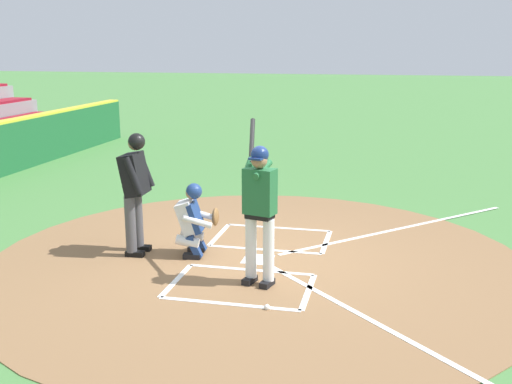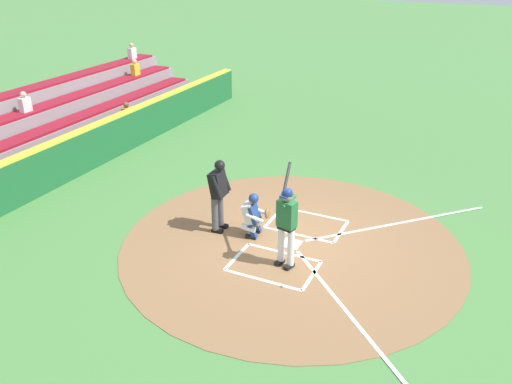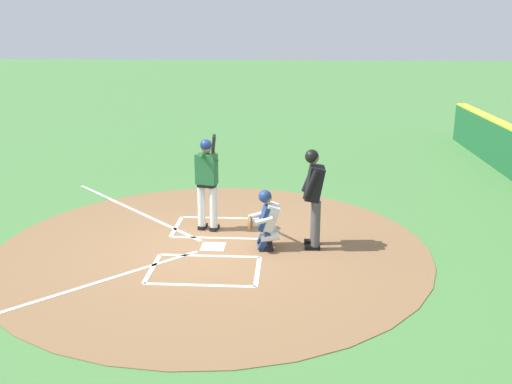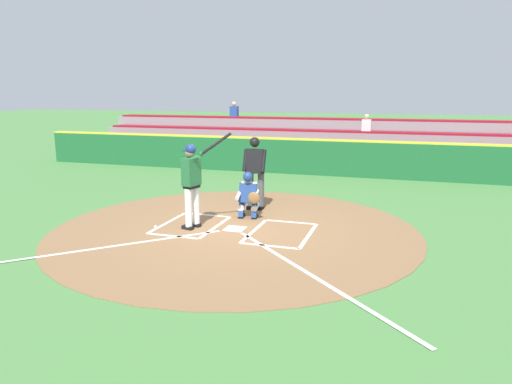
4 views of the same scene
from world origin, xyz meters
TOP-DOWN VIEW (x-y plane):
  - ground_plane at (0.00, 0.00)m, footprint 120.00×120.00m
  - dirt_circle at (0.00, 0.00)m, footprint 8.00×8.00m
  - home_plate_and_chalk at (0.00, 0.88)m, footprint 7.93×4.91m
  - batter at (0.89, 0.22)m, footprint 1.05×0.54m
  - catcher at (0.01, -0.98)m, footprint 0.64×0.62m
  - plate_umpire at (0.12, -1.85)m, footprint 0.59×0.42m
  - baseball at (1.69, 0.49)m, footprint 0.07×0.07m

SIDE VIEW (x-z plane):
  - ground_plane at x=0.00m, z-range 0.00..0.00m
  - dirt_circle at x=0.00m, z-range 0.00..0.01m
  - home_plate_and_chalk at x=0.00m, z-range 0.01..0.02m
  - baseball at x=1.69m, z-range 0.00..0.07m
  - catcher at x=0.01m, z-range 0.02..1.15m
  - plate_umpire at x=0.12m, z-range 0.14..2.01m
  - batter at x=0.89m, z-range 0.04..2.16m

